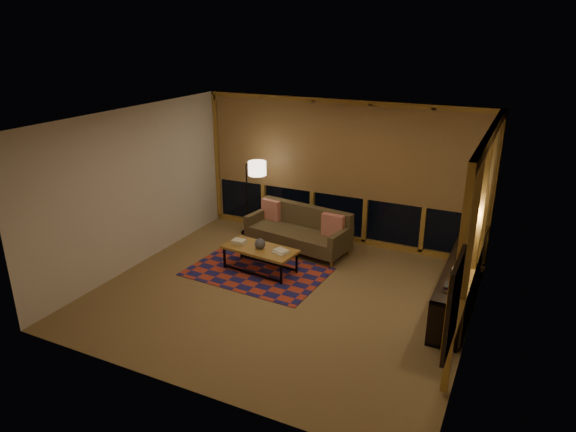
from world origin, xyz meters
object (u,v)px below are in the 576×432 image
at_px(bookshelf, 458,284).
at_px(sofa, 298,230).
at_px(coffee_table, 260,259).
at_px(floor_lamp, 247,196).

bearing_deg(bookshelf, sofa, 165.35).
xyz_separation_m(sofa, coffee_table, (-0.20, -1.07, -0.18)).
height_order(floor_lamp, bookshelf, floor_lamp).
bearing_deg(coffee_table, bookshelf, 11.44).
bearing_deg(coffee_table, sofa, 85.50).
distance_m(coffee_table, floor_lamp, 1.83).
relative_size(sofa, bookshelf, 0.74).
relative_size(sofa, coffee_table, 1.52).
distance_m(sofa, coffee_table, 1.11).
xyz_separation_m(sofa, bookshelf, (2.98, -0.78, -0.07)).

